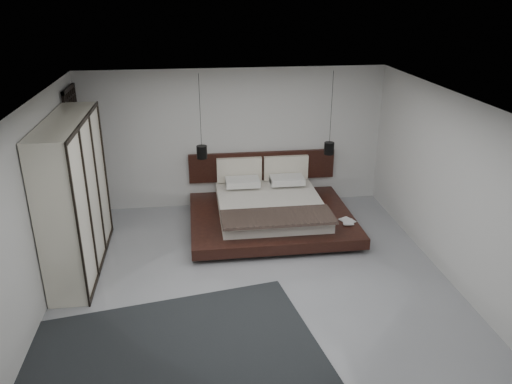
{
  "coord_description": "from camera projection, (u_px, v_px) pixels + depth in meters",
  "views": [
    {
      "loc": [
        -0.83,
        -6.62,
        4.2
      ],
      "look_at": [
        0.19,
        1.2,
        0.97
      ],
      "focal_mm": 35.0,
      "sensor_mm": 36.0,
      "label": 1
    }
  ],
  "objects": [
    {
      "name": "wall_back",
      "position": [
        235.0,
        139.0,
        9.99
      ],
      "size": [
        6.0,
        0.0,
        6.0
      ],
      "primitive_type": "plane",
      "rotation": [
        1.57,
        0.0,
        0.0
      ],
      "color": "silver",
      "rests_on": "floor"
    },
    {
      "name": "wall_front",
      "position": [
        295.0,
        324.0,
        4.48
      ],
      "size": [
        6.0,
        0.0,
        6.0
      ],
      "primitive_type": "plane",
      "rotation": [
        -1.57,
        0.0,
        0.0
      ],
      "color": "silver",
      "rests_on": "floor"
    },
    {
      "name": "wall_right",
      "position": [
        449.0,
        186.0,
        7.6
      ],
      "size": [
        0.0,
        6.0,
        6.0
      ],
      "primitive_type": "plane",
      "rotation": [
        1.57,
        0.0,
        -1.57
      ],
      "color": "silver",
      "rests_on": "floor"
    },
    {
      "name": "lattice_screen",
      "position": [
        78.0,
        158.0,
        9.17
      ],
      "size": [
        0.05,
        0.9,
        2.6
      ],
      "primitive_type": "cube",
      "color": "black",
      "rests_on": "floor"
    },
    {
      "name": "book_upper",
      "position": [
        343.0,
        222.0,
        8.94
      ],
      "size": [
        0.23,
        0.29,
        0.02
      ],
      "primitive_type": "imported",
      "rotation": [
        0.0,
        0.0,
        -0.17
      ],
      "color": "#99724C",
      "rests_on": "book_lower"
    },
    {
      "name": "wardrobe",
      "position": [
        74.0,
        196.0,
        7.72
      ],
      "size": [
        0.58,
        2.48,
        2.43
      ],
      "color": "white",
      "rests_on": "floor"
    },
    {
      "name": "pendant_left",
      "position": [
        202.0,
        152.0,
        9.37
      ],
      "size": [
        0.2,
        0.2,
        1.58
      ],
      "color": "black",
      "rests_on": "ceiling"
    },
    {
      "name": "pendant_right",
      "position": [
        329.0,
        148.0,
        9.67
      ],
      "size": [
        0.19,
        0.19,
        1.6
      ],
      "color": "black",
      "rests_on": "ceiling"
    },
    {
      "name": "floor",
      "position": [
        254.0,
        279.0,
        7.77
      ],
      "size": [
        6.0,
        6.0,
        0.0
      ],
      "primitive_type": "plane",
      "color": "#919399",
      "rests_on": "ground"
    },
    {
      "name": "rug",
      "position": [
        173.0,
        360.0,
        6.06
      ],
      "size": [
        3.99,
        3.15,
        0.02
      ],
      "primitive_type": "cube",
      "rotation": [
        0.0,
        0.0,
        0.17
      ],
      "color": "black",
      "rests_on": "floor"
    },
    {
      "name": "ceiling",
      "position": [
        253.0,
        100.0,
        6.7
      ],
      "size": [
        6.0,
        6.0,
        0.0
      ],
      "primitive_type": "plane",
      "rotation": [
        3.14,
        0.0,
        0.0
      ],
      "color": "white",
      "rests_on": "wall_back"
    },
    {
      "name": "bed",
      "position": [
        270.0,
        210.0,
        9.46
      ],
      "size": [
        3.0,
        2.48,
        1.11
      ],
      "color": "black",
      "rests_on": "floor"
    },
    {
      "name": "wall_left",
      "position": [
        38.0,
        207.0,
        6.87
      ],
      "size": [
        0.0,
        6.0,
        6.0
      ],
      "primitive_type": "plane",
      "rotation": [
        1.57,
        0.0,
        1.57
      ],
      "color": "silver",
      "rests_on": "floor"
    },
    {
      "name": "book_lower",
      "position": [
        343.0,
        222.0,
        8.98
      ],
      "size": [
        0.3,
        0.33,
        0.03
      ],
      "primitive_type": "imported",
      "rotation": [
        0.0,
        0.0,
        0.47
      ],
      "color": "#99724C",
      "rests_on": "bed"
    }
  ]
}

